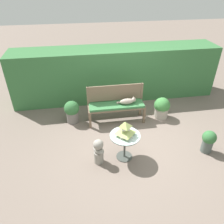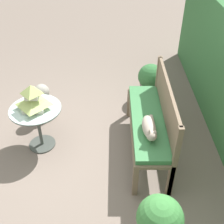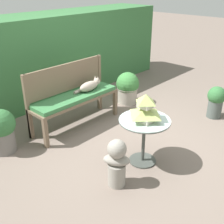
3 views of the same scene
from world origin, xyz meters
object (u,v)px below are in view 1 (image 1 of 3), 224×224
Objects in this scene: potted_plant_table_near at (72,111)px; garden_bust at (99,151)px; potted_plant_patio_mid at (208,141)px; garden_bench at (116,107)px; cat at (128,101)px; patio_table at (125,140)px; potted_plant_hedge_corner at (162,108)px; pagoda_birdhouse at (125,130)px.

garden_bust is at bearing -71.63° from potted_plant_table_near.
garden_bust is 2.52m from potted_plant_patio_mid.
garden_bench is 0.34m from cat.
garden_bust is at bearing -113.86° from garden_bench.
garden_bust is (-0.59, -0.06, -0.18)m from patio_table.
garden_bench is 2.51× the size of potted_plant_hedge_corner.
garden_bench is at bearing 124.56° from garden_bust.
potted_plant_table_near reaches higher than potted_plant_hedge_corner.
potted_plant_patio_mid is at bearing -70.22° from potted_plant_hedge_corner.
pagoda_birdhouse is at bearing -107.39° from cat.
pagoda_birdhouse reaches higher than cat.
potted_plant_patio_mid is at bearing 57.02° from garden_bust.
patio_table is 1.94m from potted_plant_patio_mid.
pagoda_birdhouse is (0.00, -0.00, 0.28)m from patio_table.
garden_bench is 2.34× the size of patio_table.
cat is at bearing 135.61° from potted_plant_patio_mid.
cat is at bearing -7.13° from potted_plant_table_near.
potted_plant_table_near is (-2.51, 0.18, 0.03)m from potted_plant_hedge_corner.
potted_plant_patio_mid is at bearing -29.22° from potted_plant_table_near.
patio_table is at bearing -92.86° from garden_bench.
garden_bench is 1.23m from potted_plant_table_near.
garden_bench is at bearing 173.13° from cat.
potted_plant_hedge_corner is (1.96, 1.48, -0.01)m from garden_bust.
cat reaches higher than potted_plant_patio_mid.
garden_bust is at bearing 178.60° from potted_plant_patio_mid.
potted_plant_hedge_corner is at bearing -0.43° from garden_bench.
pagoda_birdhouse reaches higher than potted_plant_patio_mid.
garden_bust is at bearing -143.04° from potted_plant_hedge_corner.
cat is 0.81× the size of potted_plant_table_near.
pagoda_birdhouse is at bearing 176.52° from potted_plant_patio_mid.
potted_plant_hedge_corner is (1.38, 1.42, -0.18)m from patio_table.
potted_plant_table_near is at bearing 125.40° from patio_table.
garden_bench is 2.53× the size of garden_bust.
potted_plant_table_near is 1.13× the size of potted_plant_patio_mid.
potted_plant_hedge_corner reaches higher than potted_plant_patio_mid.
pagoda_birdhouse is at bearing -90.00° from patio_table.
patio_table is at bearing 63.89° from garden_bust.
potted_plant_table_near is (-1.14, 1.60, -0.15)m from patio_table.
potted_plant_patio_mid is at bearing -3.48° from patio_table.
potted_plant_hedge_corner is at bearing 109.78° from potted_plant_patio_mid.
potted_plant_table_near reaches higher than patio_table.
patio_table is at bearing -134.09° from potted_plant_hedge_corner.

